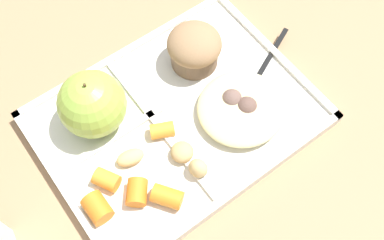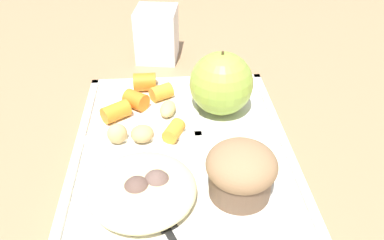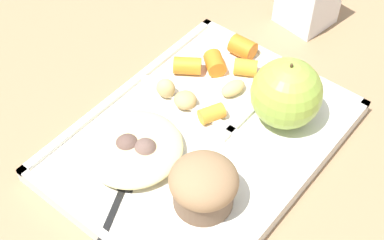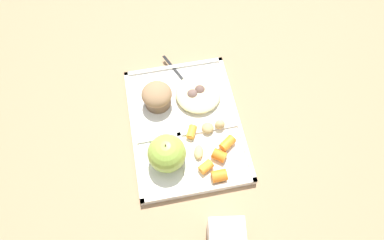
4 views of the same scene
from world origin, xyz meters
name	(u,v)px [view 2 (image 2 of 4)]	position (x,y,z in m)	size (l,w,h in m)	color
ground	(183,161)	(0.00, 0.00, 0.00)	(6.00, 6.00, 0.00)	#997551
lunch_tray	(183,156)	(0.00, 0.00, 0.01)	(0.36, 0.27, 0.02)	silver
green_apple	(221,84)	(-0.09, 0.06, 0.06)	(0.09, 0.09, 0.09)	#93B742
bran_muffin	(241,171)	(0.07, 0.06, 0.05)	(0.08, 0.08, 0.06)	brown
carrot_slice_center	(174,131)	(-0.03, -0.01, 0.03)	(0.02, 0.02, 0.03)	orange
carrot_slice_near_corner	(145,82)	(-0.15, -0.05, 0.03)	(0.03, 0.03, 0.03)	orange
carrot_slice_tilted	(116,112)	(-0.08, -0.09, 0.03)	(0.02, 0.02, 0.04)	orange
carrot_slice_diagonal	(161,92)	(-0.13, -0.03, 0.03)	(0.02, 0.02, 0.03)	orange
carrot_slice_edge	(136,100)	(-0.10, -0.06, 0.03)	(0.03, 0.03, 0.03)	orange
potato_chunk_large	(117,134)	(-0.03, -0.08, 0.03)	(0.03, 0.02, 0.03)	tan
potato_chunk_corner	(142,134)	(-0.03, -0.05, 0.03)	(0.03, 0.03, 0.02)	tan
potato_chunk_browned	(168,109)	(-0.09, -0.02, 0.02)	(0.04, 0.02, 0.02)	tan
egg_noodle_pile	(142,189)	(0.07, -0.05, 0.03)	(0.12, 0.12, 0.02)	beige
meatball_side	(137,190)	(0.08, -0.05, 0.03)	(0.03, 0.03, 0.03)	brown
meatball_back	(157,184)	(0.07, -0.03, 0.03)	(0.03, 0.03, 0.03)	brown
plastic_fork	(174,237)	(0.13, -0.01, 0.02)	(0.16, 0.08, 0.00)	black
milk_carton	(157,34)	(-0.29, -0.03, 0.05)	(0.07, 0.07, 0.09)	white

